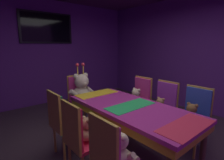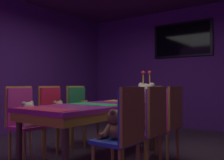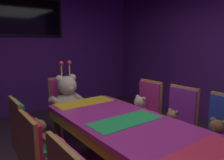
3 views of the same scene
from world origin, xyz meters
name	(u,v)px [view 3 (image 3 of 3)]	position (x,y,z in m)	size (l,w,h in m)	color
wall_back	(30,49)	(0.00, 3.20, 1.40)	(5.20, 0.12, 2.80)	#59267F
banquet_table	(126,129)	(0.00, 0.00, 0.65)	(0.90, 2.02, 0.75)	#B22D8C
teddy_left_1	(58,157)	(-0.73, 0.01, 0.59)	(0.25, 0.32, 0.31)	tan
chair_left_2	(25,136)	(-0.84, 0.57, 0.60)	(0.42, 0.41, 0.98)	#268C4C
teddy_left_2	(40,134)	(-0.70, 0.57, 0.58)	(0.23, 0.30, 0.29)	olive
chair_right_0	(223,132)	(0.87, -0.56, 0.60)	(0.42, 0.41, 0.98)	#2D47B2
teddy_right_0	(216,136)	(0.72, -0.56, 0.59)	(0.25, 0.32, 0.31)	brown
chair_right_1	(179,118)	(0.85, -0.02, 0.60)	(0.42, 0.41, 0.98)	purple
teddy_right_1	(172,122)	(0.71, -0.02, 0.57)	(0.22, 0.28, 0.27)	#9E7247
chair_right_2	(147,107)	(0.84, 0.53, 0.60)	(0.42, 0.41, 0.98)	#CC338C
teddy_right_2	(139,109)	(0.69, 0.53, 0.60)	(0.27, 0.35, 0.33)	beige
throne_chair	(63,102)	(0.00, 1.54, 0.60)	(0.41, 0.42, 0.98)	#CC338C
king_teddy_bear	(68,97)	(0.00, 1.38, 0.71)	(0.62, 0.48, 0.80)	beige
wall_tv	(29,17)	(0.00, 3.11, 2.05)	(1.38, 0.06, 0.80)	black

